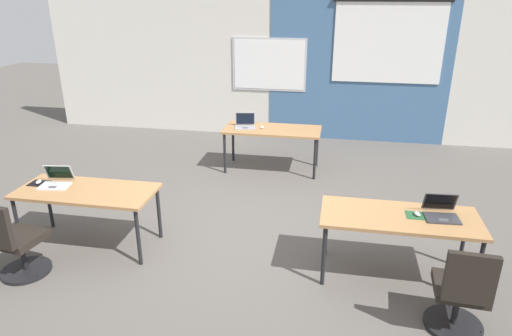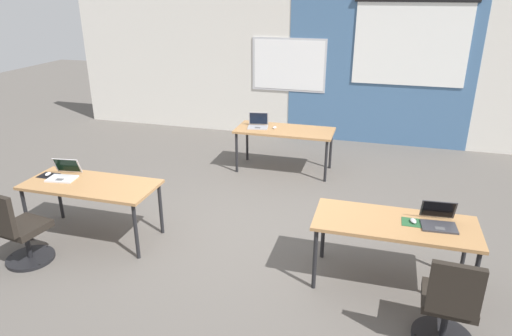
% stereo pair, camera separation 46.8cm
% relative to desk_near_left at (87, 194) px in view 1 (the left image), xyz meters
% --- Properties ---
extents(ground_plane, '(24.00, 24.00, 0.00)m').
position_rel_desk_near_left_xyz_m(ground_plane, '(1.75, 0.60, -0.66)').
color(ground_plane, '#56514C').
extents(back_wall_assembly, '(10.00, 0.27, 2.80)m').
position_rel_desk_near_left_xyz_m(back_wall_assembly, '(1.80, 4.80, 0.75)').
color(back_wall_assembly, silver).
rests_on(back_wall_assembly, ground).
extents(desk_near_left, '(1.60, 0.70, 0.72)m').
position_rel_desk_near_left_xyz_m(desk_near_left, '(0.00, 0.00, 0.00)').
color(desk_near_left, '#A37547').
rests_on(desk_near_left, ground).
extents(desk_near_right, '(1.60, 0.70, 0.72)m').
position_rel_desk_near_left_xyz_m(desk_near_right, '(3.50, 0.00, 0.00)').
color(desk_near_right, '#A37547').
rests_on(desk_near_right, ground).
extents(desk_far_center, '(1.60, 0.70, 0.72)m').
position_rel_desk_near_left_xyz_m(desk_far_center, '(1.75, 2.80, 0.00)').
color(desk_far_center, '#A37547').
rests_on(desk_far_center, ground).
extents(laptop_near_right_end, '(0.35, 0.33, 0.22)m').
position_rel_desk_near_left_xyz_m(laptop_near_right_end, '(3.90, 0.05, 0.11)').
color(laptop_near_right_end, '#333338').
rests_on(laptop_near_right_end, desk_near_right).
extents(mousepad_near_right_end, '(0.22, 0.19, 0.00)m').
position_rel_desk_near_left_xyz_m(mousepad_near_right_end, '(3.67, 0.03, 0.06)').
color(mousepad_near_right_end, '#23512D').
rests_on(mousepad_near_right_end, desk_near_right).
extents(mouse_near_right_end, '(0.08, 0.11, 0.03)m').
position_rel_desk_near_left_xyz_m(mouse_near_right_end, '(3.67, 0.03, 0.08)').
color(mouse_near_right_end, '#B2B2B7').
rests_on(mouse_near_right_end, mousepad_near_right_end).
extents(chair_near_right_end, '(0.52, 0.55, 0.92)m').
position_rel_desk_near_left_xyz_m(chair_near_right_end, '(3.97, -0.80, -0.28)').
color(chair_near_right_end, black).
rests_on(chair_near_right_end, ground).
extents(laptop_far_left, '(0.37, 0.32, 0.24)m').
position_rel_desk_near_left_xyz_m(laptop_far_left, '(1.30, 2.80, 0.11)').
color(laptop_far_left, '#9E9EA3').
rests_on(laptop_far_left, desk_far_center).
extents(mouse_far_left, '(0.06, 0.10, 0.03)m').
position_rel_desk_near_left_xyz_m(mouse_far_left, '(1.58, 2.80, 0.08)').
color(mouse_far_left, silver).
rests_on(mouse_far_left, desk_far_center).
extents(laptop_near_left_end, '(0.37, 0.37, 0.22)m').
position_rel_desk_near_left_xyz_m(laptop_near_left_end, '(-0.41, 0.07, 0.11)').
color(laptop_near_left_end, silver).
rests_on(laptop_near_left_end, desk_near_left).
extents(mousepad_near_left_end, '(0.22, 0.19, 0.00)m').
position_rel_desk_near_left_xyz_m(mousepad_near_left_end, '(-0.64, 0.06, 0.06)').
color(mousepad_near_left_end, black).
rests_on(mousepad_near_left_end, desk_near_left).
extents(mouse_near_left_end, '(0.07, 0.11, 0.03)m').
position_rel_desk_near_left_xyz_m(mouse_near_left_end, '(-0.64, 0.06, 0.08)').
color(mouse_near_left_end, silver).
rests_on(mouse_near_left_end, mousepad_near_left_end).
extents(chair_near_left_end, '(0.52, 0.57, 0.92)m').
position_rel_desk_near_left_xyz_m(chair_near_left_end, '(-0.44, -0.74, -0.28)').
color(chair_near_left_end, black).
rests_on(chair_near_left_end, ground).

